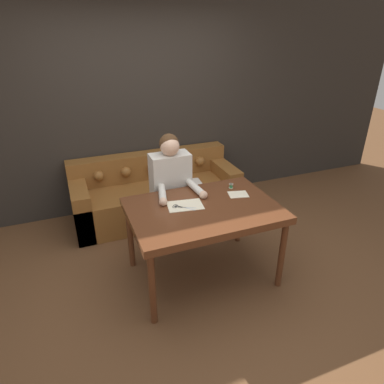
# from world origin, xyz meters

# --- Properties ---
(ground_plane) EXTENTS (16.00, 16.00, 0.00)m
(ground_plane) POSITION_xyz_m (0.00, 0.00, 0.00)
(ground_plane) COLOR brown
(wall_back) EXTENTS (8.00, 0.06, 2.60)m
(wall_back) POSITION_xyz_m (0.00, 1.74, 1.30)
(wall_back) COLOR #2D2823
(wall_back) RESTS_ON ground_plane
(dining_table) EXTENTS (1.37, 0.94, 0.78)m
(dining_table) POSITION_xyz_m (0.14, -0.03, 0.70)
(dining_table) COLOR #562D19
(dining_table) RESTS_ON ground_plane
(couch) EXTENTS (2.08, 0.80, 0.78)m
(couch) POSITION_xyz_m (0.05, 1.34, 0.29)
(couch) COLOR brown
(couch) RESTS_ON ground_plane
(person) EXTENTS (0.48, 0.63, 1.31)m
(person) POSITION_xyz_m (0.02, 0.57, 0.66)
(person) COLOR #33281E
(person) RESTS_ON ground_plane
(pattern_paper_main) EXTENTS (0.35, 0.26, 0.00)m
(pattern_paper_main) POSITION_xyz_m (-0.01, 0.06, 0.78)
(pattern_paper_main) COLOR beige
(pattern_paper_main) RESTS_ON dining_table
(pattern_paper_offcut) EXTENTS (0.22, 0.19, 0.00)m
(pattern_paper_offcut) POSITION_xyz_m (0.55, 0.08, 0.78)
(pattern_paper_offcut) COLOR beige
(pattern_paper_offcut) RESTS_ON dining_table
(scissors) EXTENTS (0.20, 0.17, 0.01)m
(scissors) POSITION_xyz_m (-0.07, 0.05, 0.78)
(scissors) COLOR silver
(scissors) RESTS_ON dining_table
(thread_spool) EXTENTS (0.04, 0.04, 0.05)m
(thread_spool) POSITION_xyz_m (0.56, 0.24, 0.80)
(thread_spool) COLOR #338C4C
(thread_spool) RESTS_ON dining_table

